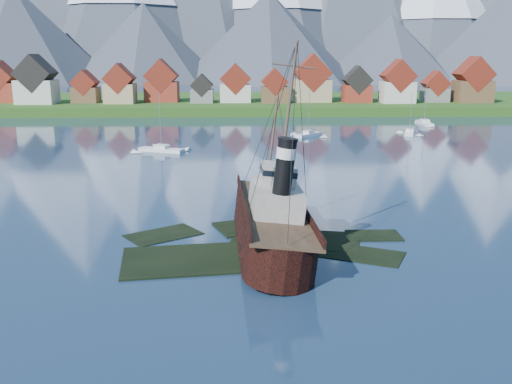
{
  "coord_description": "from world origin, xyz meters",
  "views": [
    {
      "loc": [
        -0.04,
        -56.39,
        20.17
      ],
      "look_at": [
        1.6,
        6.0,
        5.0
      ],
      "focal_mm": 40.0,
      "sensor_mm": 36.0,
      "label": 1
    }
  ],
  "objects_px": {
    "tugboat_wreck": "(268,218)",
    "sailboat_e": "(424,124)",
    "sailboat_d": "(309,135)",
    "sailboat_c": "(162,150)",
    "sailboat_f": "(410,133)"
  },
  "relations": [
    {
      "from": "tugboat_wreck",
      "to": "sailboat_d",
      "type": "relative_size",
      "value": 2.42
    },
    {
      "from": "sailboat_e",
      "to": "sailboat_f",
      "type": "distance_m",
      "value": 23.12
    },
    {
      "from": "tugboat_wreck",
      "to": "sailboat_f",
      "type": "height_order",
      "value": "tugboat_wreck"
    },
    {
      "from": "tugboat_wreck",
      "to": "sailboat_c",
      "type": "height_order",
      "value": "tugboat_wreck"
    },
    {
      "from": "sailboat_d",
      "to": "sailboat_e",
      "type": "distance_m",
      "value": 43.57
    },
    {
      "from": "sailboat_c",
      "to": "sailboat_d",
      "type": "height_order",
      "value": "sailboat_c"
    },
    {
      "from": "sailboat_e",
      "to": "tugboat_wreck",
      "type": "bearing_deg",
      "value": -113.49
    },
    {
      "from": "sailboat_c",
      "to": "sailboat_e",
      "type": "bearing_deg",
      "value": -35.22
    },
    {
      "from": "sailboat_d",
      "to": "tugboat_wreck",
      "type": "bearing_deg",
      "value": -57.43
    },
    {
      "from": "tugboat_wreck",
      "to": "sailboat_d",
      "type": "xyz_separation_m",
      "value": [
        14.14,
        82.97,
        -2.59
      ]
    },
    {
      "from": "sailboat_f",
      "to": "sailboat_e",
      "type": "bearing_deg",
      "value": 82.21
    },
    {
      "from": "sailboat_c",
      "to": "sailboat_f",
      "type": "xyz_separation_m",
      "value": [
        60.22,
        25.33,
        -0.03
      ]
    },
    {
      "from": "tugboat_wreck",
      "to": "sailboat_e",
      "type": "relative_size",
      "value": 2.27
    },
    {
      "from": "tugboat_wreck",
      "to": "sailboat_e",
      "type": "bearing_deg",
      "value": 61.68
    },
    {
      "from": "tugboat_wreck",
      "to": "sailboat_e",
      "type": "distance_m",
      "value": 117.92
    }
  ]
}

